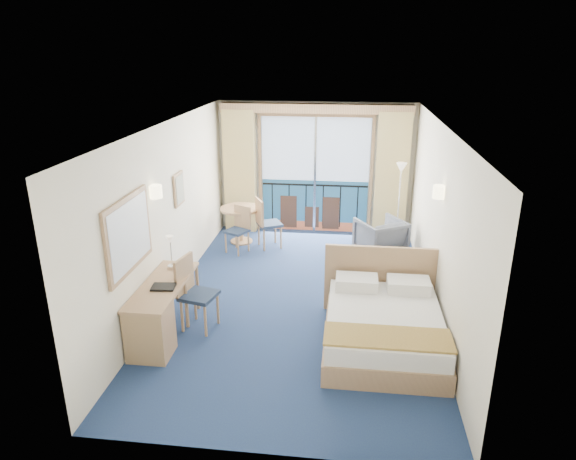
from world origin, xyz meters
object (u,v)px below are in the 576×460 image
at_px(bed, 383,325).
at_px(table_chair_b, 239,226).
at_px(nightstand, 415,286).
at_px(floor_lamp, 400,183).
at_px(desk_chair, 193,289).
at_px(desk, 153,322).
at_px(armchair, 380,238).
at_px(round_table, 241,216).
at_px(table_chair_a, 265,220).

distance_m(bed, table_chair_b, 3.96).
bearing_deg(nightstand, floor_lamp, 91.77).
relative_size(bed, desk_chair, 1.88).
height_order(desk, desk_chair, desk_chair).
bearing_deg(desk, bed, 9.43).
relative_size(desk, desk_chair, 1.51).
distance_m(armchair, round_table, 2.77).
relative_size(bed, desk, 1.24).
bearing_deg(desk_chair, round_table, 13.58).
distance_m(bed, floor_lamp, 4.02).
bearing_deg(nightstand, table_chair_b, 151.12).
height_order(table_chair_a, table_chair_b, table_chair_a).
height_order(nightstand, table_chair_a, table_chair_a).
bearing_deg(table_chair_a, bed, -174.35).
height_order(floor_lamp, desk_chair, floor_lamp).
relative_size(bed, table_chair_b, 2.22).
xyz_separation_m(round_table, table_chair_a, (0.53, -0.23, 0.01)).
distance_m(armchair, desk, 4.70).
bearing_deg(desk, round_table, 85.49).
bearing_deg(desk_chair, bed, -80.31).
relative_size(nightstand, desk, 0.33).
xyz_separation_m(nightstand, floor_lamp, (-0.08, 2.59, 0.96)).
xyz_separation_m(floor_lamp, round_table, (-3.10, -0.40, -0.68)).
bearing_deg(floor_lamp, bed, -96.95).
bearing_deg(bed, floor_lamp, 83.05).
bearing_deg(desk, armchair, 49.62).
distance_m(bed, desk_chair, 2.62).
bearing_deg(round_table, nightstand, -34.53).
height_order(armchair, table_chair_a, table_chair_a).
relative_size(armchair, floor_lamp, 0.49).
distance_m(desk, desk_chair, 0.75).
relative_size(round_table, table_chair_a, 0.81).
xyz_separation_m(desk, desk_chair, (0.34, 0.64, 0.18)).
distance_m(nightstand, table_chair_a, 3.31).
bearing_deg(desk, floor_lamp, 52.01).
xyz_separation_m(desk_chair, table_chair_a, (0.50, 3.10, -0.03)).
relative_size(desk_chair, round_table, 1.30).
height_order(desk, table_chair_a, table_chair_a).
bearing_deg(round_table, floor_lamp, 7.27).
height_order(desk, table_chair_b, table_chair_b).
bearing_deg(table_chair_a, floor_lamp, -103.44).
height_order(bed, armchair, bed).
bearing_deg(bed, nightstand, 66.93).
bearing_deg(table_chair_a, nightstand, -153.60).
height_order(armchair, table_chair_b, table_chair_b).
bearing_deg(bed, table_chair_a, 122.78).
xyz_separation_m(bed, table_chair_b, (-2.56, 3.02, 0.21)).
distance_m(desk_chair, table_chair_b, 2.86).
relative_size(nightstand, desk_chair, 0.50).
relative_size(bed, round_table, 2.45).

